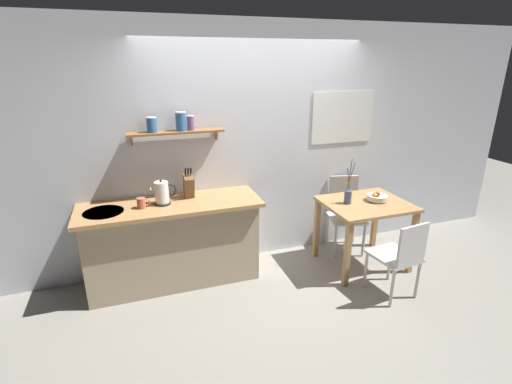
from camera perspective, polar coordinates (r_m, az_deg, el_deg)
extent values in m
plane|color=gray|center=(4.24, 2.44, -13.15)|extent=(14.00, 14.00, 0.00)
cube|color=silver|center=(4.34, 2.05, 7.09)|extent=(6.80, 0.10, 2.70)
cube|color=white|center=(4.64, 13.15, 11.01)|extent=(0.81, 0.01, 0.60)
cube|color=silver|center=(4.65, 13.12, 11.02)|extent=(0.75, 0.01, 0.54)
cube|color=tan|center=(4.09, -12.46, -7.85)|extent=(1.74, 0.52, 0.87)
cube|color=tan|center=(3.88, -12.92, -1.98)|extent=(1.83, 0.63, 0.04)
cylinder|color=#B7BABF|center=(3.86, -22.31, -2.91)|extent=(0.38, 0.38, 0.01)
cube|color=brown|center=(3.89, -12.15, 8.95)|extent=(0.96, 0.18, 0.02)
cube|color=#99754C|center=(3.95, -18.50, 7.65)|extent=(0.02, 0.06, 0.12)
cube|color=#99754C|center=(4.05, -6.10, 8.81)|extent=(0.02, 0.06, 0.12)
cylinder|color=#3366A3|center=(3.86, -15.64, 9.80)|extent=(0.10, 0.10, 0.14)
cylinder|color=silver|center=(3.84, -15.74, 10.90)|extent=(0.10, 0.10, 0.01)
cylinder|color=#3366A3|center=(3.88, -11.41, 10.48)|extent=(0.10, 0.10, 0.18)
cylinder|color=silver|center=(3.87, -11.50, 11.85)|extent=(0.11, 0.11, 0.01)
cylinder|color=#7F5689|center=(3.90, -9.94, 10.30)|extent=(0.07, 0.07, 0.14)
cylinder|color=silver|center=(3.89, -10.00, 11.36)|extent=(0.08, 0.08, 0.01)
cube|color=tan|center=(4.37, 16.45, -1.74)|extent=(0.93, 0.78, 0.03)
cube|color=tan|center=(4.05, 13.78, -9.25)|extent=(0.06, 0.06, 0.75)
cube|color=tan|center=(4.53, 22.79, -7.12)|extent=(0.06, 0.06, 0.75)
cube|color=tan|center=(4.57, 9.27, -5.47)|extent=(0.06, 0.06, 0.75)
cube|color=tan|center=(4.99, 17.75, -3.97)|extent=(0.06, 0.06, 0.75)
cube|color=silver|center=(4.04, 20.30, -9.12)|extent=(0.45, 0.48, 0.03)
cube|color=silver|center=(3.83, 22.83, -7.49)|extent=(0.35, 0.07, 0.40)
cylinder|color=silver|center=(4.37, 19.78, -10.14)|extent=(0.03, 0.03, 0.42)
cylinder|color=silver|center=(4.15, 16.41, -11.37)|extent=(0.03, 0.03, 0.42)
cylinder|color=silver|center=(4.16, 23.46, -12.22)|extent=(0.03, 0.03, 0.42)
cylinder|color=silver|center=(3.94, 20.11, -13.69)|extent=(0.03, 0.03, 0.42)
cube|color=silver|center=(4.76, 13.63, -3.88)|extent=(0.51, 0.52, 0.03)
cube|color=silver|center=(4.85, 13.15, -0.24)|extent=(0.36, 0.12, 0.47)
cylinder|color=silver|center=(4.65, 12.00, -7.43)|extent=(0.03, 0.03, 0.42)
cylinder|color=silver|center=(4.76, 16.12, -7.14)|extent=(0.03, 0.03, 0.42)
cylinder|color=silver|center=(4.96, 10.83, -5.53)|extent=(0.03, 0.03, 0.42)
cylinder|color=silver|center=(5.07, 14.71, -5.31)|extent=(0.03, 0.03, 0.42)
cylinder|color=silver|center=(4.45, 18.00, -1.21)|extent=(0.10, 0.10, 0.01)
cylinder|color=silver|center=(4.44, 18.04, -0.79)|extent=(0.23, 0.23, 0.06)
ellipsoid|color=yellow|center=(4.40, 17.81, -0.25)|extent=(0.12, 0.14, 0.04)
sphere|color=red|center=(4.39, 18.05, -0.33)|extent=(0.06, 0.06, 0.06)
cylinder|color=#475675|center=(4.25, 13.86, -0.76)|extent=(0.08, 0.08, 0.15)
cylinder|color=brown|center=(4.19, 13.95, 1.90)|extent=(0.06, 0.01, 0.26)
cylinder|color=brown|center=(4.18, 14.14, 2.57)|extent=(0.02, 0.04, 0.36)
cylinder|color=brown|center=(4.18, 14.30, 2.29)|extent=(0.08, 0.02, 0.32)
cylinder|color=black|center=(3.87, -14.08, -1.67)|extent=(0.16, 0.16, 0.02)
cylinder|color=white|center=(3.83, -14.22, -0.04)|extent=(0.14, 0.14, 0.22)
sphere|color=black|center=(3.80, -14.37, 1.66)|extent=(0.02, 0.02, 0.02)
cone|color=white|center=(3.82, -15.57, 0.42)|extent=(0.04, 0.04, 0.04)
torus|color=black|center=(3.84, -13.06, 0.24)|extent=(0.14, 0.02, 0.14)
cube|color=brown|center=(3.97, -10.25, 0.95)|extent=(0.10, 0.20, 0.26)
cylinder|color=black|center=(3.89, -10.73, 3.07)|extent=(0.02, 0.04, 0.08)
cylinder|color=black|center=(3.89, -10.33, 3.11)|extent=(0.02, 0.04, 0.08)
cylinder|color=black|center=(3.89, -9.93, 3.15)|extent=(0.02, 0.04, 0.08)
cylinder|color=#C6664C|center=(3.81, -17.13, -1.63)|extent=(0.08, 0.08, 0.10)
torus|color=#C6664C|center=(3.81, -16.39, -1.52)|extent=(0.07, 0.01, 0.07)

